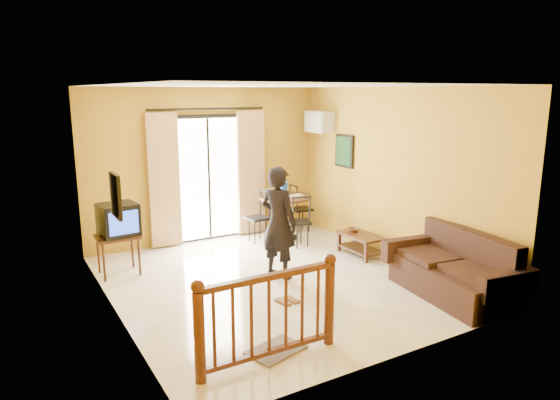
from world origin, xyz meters
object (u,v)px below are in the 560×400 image
television (118,219)px  dining_table (285,205)px  sofa (455,272)px  standing_person (278,223)px  coffee_table (361,241)px

television → dining_table: (3.12, 0.37, -0.21)m
television → sofa: television is taller
dining_table → standing_person: 2.02m
television → coffee_table: size_ratio=0.72×
standing_person → television: bearing=34.6°
dining_table → coffee_table: 1.67m
dining_table → standing_person: (-1.11, -1.68, 0.19)m
dining_table → standing_person: standing_person is taller
sofa → standing_person: size_ratio=1.16×
television → dining_table: 3.15m
dining_table → sofa: (0.61, -3.49, -0.32)m
sofa → dining_table: bearing=107.6°
coffee_table → standing_person: 1.82m
television → standing_person: 2.39m
coffee_table → dining_table: bearing=111.7°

